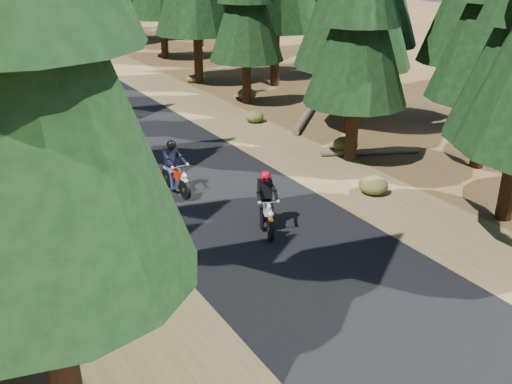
# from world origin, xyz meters

# --- Properties ---
(ground) EXTENTS (120.00, 120.00, 0.00)m
(ground) POSITION_xyz_m (0.00, 0.00, 0.00)
(ground) COLOR #4A351A
(ground) RESTS_ON ground
(road) EXTENTS (6.00, 100.00, 0.01)m
(road) POSITION_xyz_m (0.00, 5.00, 0.01)
(road) COLOR black
(road) RESTS_ON ground
(shoulder_l) EXTENTS (3.20, 100.00, 0.01)m
(shoulder_l) POSITION_xyz_m (-4.60, 5.00, 0.00)
(shoulder_l) COLOR brown
(shoulder_l) RESTS_ON ground
(shoulder_r) EXTENTS (3.20, 100.00, 0.01)m
(shoulder_r) POSITION_xyz_m (4.60, 5.00, 0.00)
(shoulder_r) COLOR brown
(shoulder_r) RESTS_ON ground
(log_near) EXTENTS (4.42, 4.35, 0.32)m
(log_near) POSITION_xyz_m (8.04, 10.12, 0.16)
(log_near) COLOR #4C4233
(log_near) RESTS_ON ground
(log_far) EXTENTS (3.75, 1.85, 0.24)m
(log_far) POSITION_xyz_m (7.13, 4.55, 0.12)
(log_far) COLOR #4C4233
(log_far) RESTS_ON ground
(understory_shrubs) EXTENTS (14.93, 29.36, 0.65)m
(understory_shrubs) POSITION_xyz_m (1.49, 7.52, 0.28)
(understory_shrubs) COLOR #474C1E
(understory_shrubs) RESTS_ON ground
(rider_lead) EXTENTS (1.30, 2.06, 1.77)m
(rider_lead) POSITION_xyz_m (0.14, 1.13, 0.59)
(rider_lead) COLOR white
(rider_lead) RESTS_ON road
(rider_follow) EXTENTS (0.70, 2.05, 1.80)m
(rider_follow) POSITION_xyz_m (-1.03, 5.01, 0.61)
(rider_follow) COLOR #9D1E0A
(rider_follow) RESTS_ON road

